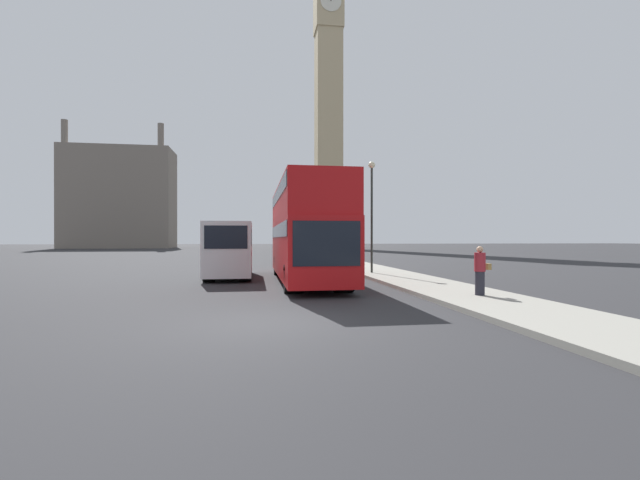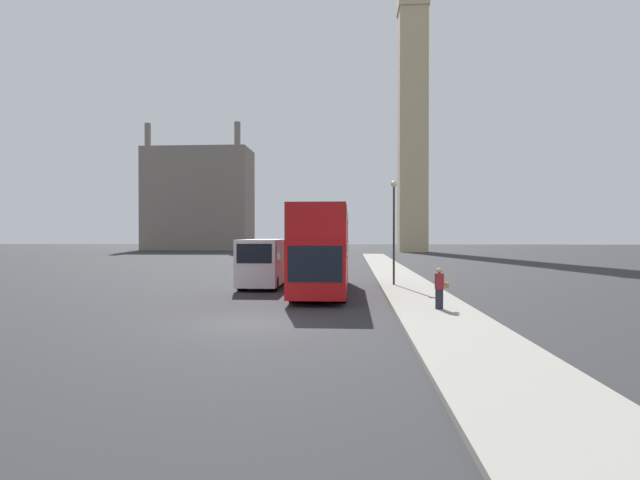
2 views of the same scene
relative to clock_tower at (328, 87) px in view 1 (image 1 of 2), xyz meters
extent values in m
plane|color=#28282B|center=(-14.28, -74.27, -32.35)|extent=(300.00, 300.00, 0.00)
cube|color=gray|center=(-7.72, -74.27, -32.27)|extent=(3.12, 120.00, 0.15)
cube|color=tan|center=(0.00, 0.00, -10.69)|extent=(5.02, 5.02, 43.32)
cube|color=tan|center=(0.00, 0.00, 15.69)|extent=(5.43, 5.43, 9.43)
cylinder|color=silver|center=(0.00, -2.77, 15.69)|extent=(4.12, 0.12, 4.12)
cube|color=slate|center=(-42.36, 10.17, -22.01)|extent=(21.21, 10.04, 20.67)
cylinder|color=slate|center=(-51.37, 5.90, -9.40)|extent=(1.20, 1.20, 4.55)
cylinder|color=slate|center=(-33.35, 5.90, -9.40)|extent=(1.20, 1.20, 4.55)
cube|color=#B71114|center=(-12.37, -65.00, -30.84)|extent=(2.51, 11.34, 2.44)
cube|color=#B71114|center=(-12.37, -65.00, -28.82)|extent=(2.51, 11.12, 1.60)
cube|color=black|center=(-12.37, -65.00, -30.04)|extent=(2.55, 10.89, 0.55)
cube|color=black|center=(-12.37, -65.00, -28.39)|extent=(2.55, 10.66, 0.55)
cube|color=black|center=(-12.37, -70.69, -30.55)|extent=(2.21, 0.03, 1.47)
cylinder|color=black|center=(-13.28, -68.97, -31.83)|extent=(0.70, 1.04, 1.04)
cylinder|color=black|center=(-11.47, -68.97, -31.83)|extent=(0.70, 1.04, 1.04)
cylinder|color=black|center=(-13.28, -61.03, -31.83)|extent=(0.70, 1.04, 1.04)
cylinder|color=black|center=(-11.47, -61.03, -31.83)|extent=(0.70, 1.04, 1.04)
cube|color=white|center=(-15.89, -62.36, -30.88)|extent=(2.15, 6.18, 2.51)
cube|color=black|center=(-15.89, -65.46, -30.33)|extent=(1.83, 0.02, 1.00)
cube|color=black|center=(-15.89, -64.37, -30.33)|extent=(2.18, 1.11, 0.80)
cylinder|color=black|center=(-16.70, -64.46, -31.96)|extent=(0.54, 0.78, 0.78)
cylinder|color=black|center=(-15.09, -64.46, -31.96)|extent=(0.54, 0.78, 0.78)
cylinder|color=black|center=(-16.70, -60.26, -31.96)|extent=(0.54, 0.78, 0.78)
cylinder|color=black|center=(-15.09, -60.26, -31.96)|extent=(0.54, 0.78, 0.78)
cylinder|color=#23232D|center=(-7.55, -71.53, -31.82)|extent=(0.30, 0.30, 0.76)
cylinder|color=maroon|center=(-7.55, -71.53, -31.14)|extent=(0.35, 0.35, 0.60)
sphere|color=tan|center=(-7.55, -71.53, -30.74)|extent=(0.21, 0.21, 0.21)
cube|color=olive|center=(-7.28, -71.53, -31.29)|extent=(0.12, 0.24, 0.20)
cylinder|color=#2D332D|center=(-8.50, -62.18, -29.42)|extent=(0.12, 0.12, 5.55)
sphere|color=beige|center=(-8.50, -62.18, -26.46)|extent=(0.36, 0.36, 0.36)
camera|label=1|loc=(-14.68, -84.24, -30.39)|focal=24.00mm
camera|label=2|loc=(-10.88, -90.75, -29.40)|focal=28.00mm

